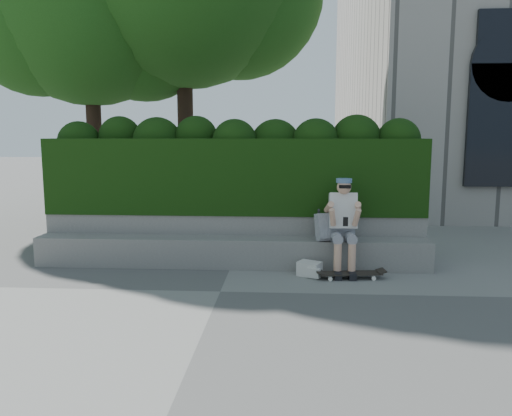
# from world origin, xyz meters

# --- Properties ---
(ground) EXTENTS (80.00, 80.00, 0.00)m
(ground) POSITION_xyz_m (0.00, 0.00, 0.00)
(ground) COLOR slate
(ground) RESTS_ON ground
(bench_ledge) EXTENTS (6.00, 0.45, 0.45)m
(bench_ledge) POSITION_xyz_m (0.00, 1.25, 0.23)
(bench_ledge) COLOR gray
(bench_ledge) RESTS_ON ground
(planter_wall) EXTENTS (6.00, 0.50, 0.75)m
(planter_wall) POSITION_xyz_m (0.00, 1.73, 0.38)
(planter_wall) COLOR gray
(planter_wall) RESTS_ON ground
(hedge) EXTENTS (6.00, 1.00, 1.20)m
(hedge) POSITION_xyz_m (0.00, 1.95, 1.35)
(hedge) COLOR black
(hedge) RESTS_ON planter_wall
(tree_right) EXTENTS (4.59, 4.59, 7.27)m
(tree_right) POSITION_xyz_m (-3.67, 5.39, 4.96)
(tree_right) COLOR black
(tree_right) RESTS_ON ground
(person) EXTENTS (0.40, 0.76, 1.38)m
(person) POSITION_xyz_m (1.67, 1.07, 0.75)
(person) COLOR gray
(person) RESTS_ON ground
(skateboard) EXTENTS (0.89, 0.32, 0.09)m
(skateboard) POSITION_xyz_m (1.75, 0.69, 0.08)
(skateboard) COLOR black
(skateboard) RESTS_ON ground
(backpack_plaid) EXTENTS (0.31, 0.24, 0.41)m
(backpack_plaid) POSITION_xyz_m (1.42, 1.15, 0.65)
(backpack_plaid) COLOR #B0B0B5
(backpack_plaid) RESTS_ON bench_ledge
(backpack_ground) EXTENTS (0.39, 0.35, 0.21)m
(backpack_ground) POSITION_xyz_m (1.18, 0.81, 0.10)
(backpack_ground) COLOR beige
(backpack_ground) RESTS_ON ground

